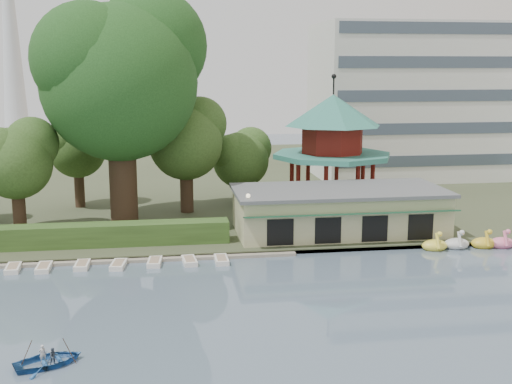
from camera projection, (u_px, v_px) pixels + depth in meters
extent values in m
plane|color=slate|center=(268.00, 348.00, 34.43)|extent=(220.00, 220.00, 0.00)
cube|color=#424930|center=(204.00, 179.00, 84.88)|extent=(220.00, 70.00, 0.40)
cube|color=gray|center=(233.00, 254.00, 51.19)|extent=(220.00, 0.60, 0.30)
cube|color=gray|center=(78.00, 261.00, 49.39)|extent=(34.00, 1.60, 0.24)
cube|color=#BDB988|center=(339.00, 212.00, 56.80)|extent=(18.00, 8.00, 3.60)
cube|color=#595B5E|center=(339.00, 190.00, 56.42)|extent=(18.60, 8.60, 0.30)
cube|color=#194C2D|center=(353.00, 214.00, 52.47)|extent=(18.00, 1.59, 0.45)
cylinder|color=#BDB988|center=(331.00, 201.00, 67.02)|extent=(10.40, 10.40, 1.20)
cylinder|color=#317C6C|center=(332.00, 155.00, 66.09)|extent=(12.40, 12.40, 0.50)
cylinder|color=maroon|center=(332.00, 140.00, 65.78)|extent=(6.40, 6.40, 2.80)
cone|color=#317C6C|center=(333.00, 110.00, 65.20)|extent=(10.00, 10.00, 3.20)
cylinder|color=black|center=(334.00, 85.00, 64.72)|extent=(0.16, 0.16, 1.80)
cube|color=silver|center=(429.00, 101.00, 85.27)|extent=(30.00, 14.00, 20.00)
cone|color=silver|center=(9.00, 5.00, 158.59)|extent=(6.00, 6.00, 60.00)
cube|color=#385722|center=(44.00, 237.00, 51.93)|extent=(30.00, 2.00, 1.80)
cylinder|color=black|center=(248.00, 221.00, 52.63)|extent=(0.12, 0.12, 4.00)
sphere|color=beige|center=(248.00, 196.00, 52.23)|extent=(0.36, 0.36, 0.36)
cylinder|color=#3A281C|center=(123.00, 168.00, 59.24)|extent=(2.55, 2.55, 10.50)
sphere|color=#214C1B|center=(119.00, 83.00, 57.75)|extent=(14.16, 14.16, 14.16)
sphere|color=#214C1B|center=(150.00, 46.00, 59.57)|extent=(10.62, 10.62, 10.62)
sphere|color=#214C1B|center=(88.00, 59.00, 55.62)|extent=(9.91, 9.91, 9.91)
cylinder|color=#3A281C|center=(19.00, 205.00, 56.54)|extent=(1.14, 1.14, 4.98)
sphere|color=#385722|center=(16.00, 163.00, 55.83)|extent=(6.32, 6.32, 6.32)
sphere|color=#385722|center=(32.00, 144.00, 56.63)|extent=(4.74, 4.74, 4.74)
sphere|color=#385722|center=(0.00, 153.00, 54.87)|extent=(4.42, 4.42, 4.42)
cylinder|color=#3A281C|center=(187.00, 184.00, 64.45)|extent=(1.32, 1.32, 5.64)
sphere|color=#385722|center=(186.00, 143.00, 63.65)|extent=(7.35, 7.35, 7.35)
sphere|color=#385722|center=(200.00, 124.00, 64.59)|extent=(5.51, 5.51, 5.51)
sphere|color=#385722|center=(173.00, 133.00, 62.54)|extent=(5.15, 5.15, 5.15)
cylinder|color=#3A281C|center=(241.00, 185.00, 69.38)|extent=(1.09, 1.09, 3.71)
sphere|color=#385722|center=(241.00, 160.00, 68.85)|extent=(6.06, 6.06, 6.06)
sphere|color=#385722|center=(251.00, 148.00, 69.68)|extent=(4.54, 4.54, 4.54)
sphere|color=#385722|center=(232.00, 154.00, 67.97)|extent=(4.24, 4.24, 4.24)
cylinder|color=#3A281C|center=(79.00, 184.00, 66.84)|extent=(1.03, 1.03, 4.82)
sphere|color=#385722|center=(77.00, 150.00, 66.15)|extent=(5.73, 5.73, 5.73)
sphere|color=#385722|center=(89.00, 134.00, 66.85)|extent=(4.29, 4.29, 4.29)
sphere|color=#385722|center=(66.00, 142.00, 65.27)|extent=(4.01, 4.01, 4.01)
ellipsoid|color=#F9E748|center=(435.00, 246.00, 52.84)|extent=(2.16, 1.44, 0.99)
cylinder|color=#F9E748|center=(438.00, 241.00, 52.20)|extent=(0.26, 0.79, 1.29)
sphere|color=#F9E748|center=(440.00, 234.00, 51.78)|extent=(0.44, 0.44, 0.44)
ellipsoid|color=silver|center=(456.00, 244.00, 53.30)|extent=(2.16, 1.44, 0.99)
cylinder|color=silver|center=(460.00, 239.00, 52.66)|extent=(0.26, 0.79, 1.29)
sphere|color=silver|center=(462.00, 233.00, 52.24)|extent=(0.44, 0.44, 0.44)
ellipsoid|color=yellow|center=(484.00, 243.00, 53.54)|extent=(2.16, 1.44, 0.99)
cylinder|color=yellow|center=(487.00, 239.00, 52.90)|extent=(0.26, 0.79, 1.29)
sphere|color=yellow|center=(490.00, 232.00, 52.48)|extent=(0.44, 0.44, 0.44)
ellipsoid|color=pink|center=(502.00, 243.00, 53.58)|extent=(2.16, 1.44, 0.99)
cylinder|color=pink|center=(506.00, 238.00, 52.94)|extent=(0.26, 0.79, 1.29)
sphere|color=pink|center=(508.00, 232.00, 52.52)|extent=(0.44, 0.44, 0.44)
cube|color=white|center=(13.00, 268.00, 47.47)|extent=(1.14, 2.36, 0.36)
cube|color=white|center=(44.00, 267.00, 47.63)|extent=(1.02, 2.31, 0.36)
cube|color=white|center=(82.00, 265.00, 48.25)|extent=(1.07, 2.33, 0.36)
cube|color=white|center=(119.00, 265.00, 48.31)|extent=(1.27, 2.40, 0.36)
cube|color=white|center=(155.00, 262.00, 48.99)|extent=(1.20, 2.38, 0.36)
cube|color=white|center=(189.00, 261.00, 49.26)|extent=(1.20, 2.38, 0.36)
cube|color=white|center=(221.00, 260.00, 49.55)|extent=(1.01, 2.31, 0.36)
imported|color=#255897|center=(48.00, 356.00, 32.33)|extent=(5.63, 4.90, 0.98)
imported|color=silver|center=(43.00, 353.00, 32.46)|extent=(0.40, 0.33, 0.93)
imported|color=#333E4D|center=(54.00, 356.00, 32.16)|extent=(0.53, 0.48, 0.90)
cylinder|color=#3A281C|center=(24.00, 360.00, 32.18)|extent=(0.94, 0.29, 2.01)
cylinder|color=#3A281C|center=(73.00, 357.00, 32.52)|extent=(0.94, 0.29, 2.01)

